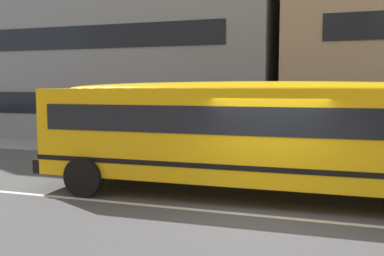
{
  "coord_description": "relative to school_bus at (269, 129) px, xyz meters",
  "views": [
    {
      "loc": [
        1.13,
        -8.7,
        2.75
      ],
      "look_at": [
        -1.89,
        0.78,
        1.76
      ],
      "focal_mm": 39.04,
      "sensor_mm": 36.0,
      "label": 1
    }
  ],
  "objects": [
    {
      "name": "ground_plane",
      "position": [
        0.15,
        -1.55,
        -1.71
      ],
      "size": [
        400.0,
        400.0,
        0.0
      ],
      "primitive_type": "plane",
      "color": "#4C4C4F"
    },
    {
      "name": "sidewalk_far",
      "position": [
        0.15,
        6.15,
        -1.7
      ],
      "size": [
        120.0,
        3.0,
        0.01
      ],
      "primitive_type": "cube",
      "color": "gray",
      "rests_on": "ground_plane"
    },
    {
      "name": "lane_centreline",
      "position": [
        0.15,
        -1.55,
        -1.71
      ],
      "size": [
        110.0,
        0.16,
        0.01
      ],
      "primitive_type": "cube",
      "color": "silver",
      "rests_on": "ground_plane"
    },
    {
      "name": "school_bus",
      "position": [
        0.0,
        0.0,
        0.0
      ],
      "size": [
        12.92,
        3.06,
        2.88
      ],
      "rotation": [
        0.0,
        0.0,
        0.02
      ],
      "color": "yellow",
      "rests_on": "ground_plane"
    }
  ]
}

